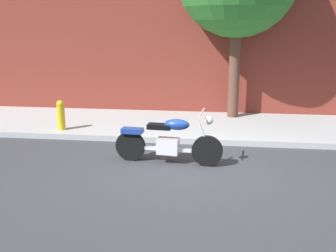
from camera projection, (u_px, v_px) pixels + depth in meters
The scene contains 4 objects.
ground_plane at pixel (191, 167), 8.17m from camera, with size 60.00×60.00×0.00m, color #38383D.
sidewalk at pixel (200, 126), 11.19m from camera, with size 21.92×3.12×0.14m, color #A9A9A9.
motorcycle at pixel (168, 141), 8.34m from camera, with size 2.24×0.70×1.12m.
fire_hydrant at pixel (61, 118), 10.46m from camera, with size 0.20×0.20×0.91m.
Camera 1 is at (0.54, -7.72, 2.80)m, focal length 43.69 mm.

